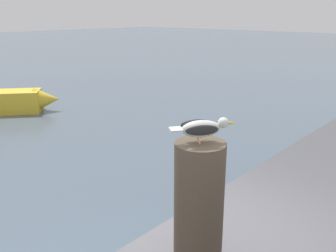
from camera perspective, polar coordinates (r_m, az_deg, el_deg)
The scene contains 2 objects.
mooring_post at distance 2.30m, azimuth 4.77°, elevation -12.56°, with size 0.30×0.30×0.84m, color #382D23.
seagull at distance 2.10m, azimuth 5.29°, elevation -0.30°, with size 0.34×0.27×0.14m.
Camera 1 is at (-1.55, -1.69, 3.16)m, focal length 39.35 mm.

